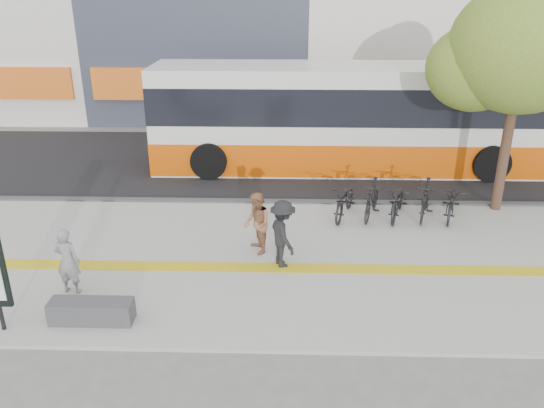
{
  "coord_description": "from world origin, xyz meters",
  "views": [
    {
      "loc": [
        1.14,
        -9.9,
        6.19
      ],
      "look_at": [
        0.79,
        2.0,
        1.26
      ],
      "focal_mm": 35.64,
      "sensor_mm": 36.0,
      "label": 1
    }
  ],
  "objects_px": {
    "bench": "(92,311)",
    "street_tree": "(519,50)",
    "bus": "(347,121)",
    "pedestrian_dark": "(283,234)",
    "seated_woman": "(68,261)",
    "pedestrian_tan": "(257,223)"
  },
  "relations": [
    {
      "from": "bench",
      "to": "street_tree",
      "type": "relative_size",
      "value": 0.25
    },
    {
      "from": "bus",
      "to": "pedestrian_dark",
      "type": "relative_size",
      "value": 8.28
    },
    {
      "from": "seated_woman",
      "to": "pedestrian_dark",
      "type": "height_order",
      "value": "pedestrian_dark"
    },
    {
      "from": "bus",
      "to": "seated_woman",
      "type": "relative_size",
      "value": 9.06
    },
    {
      "from": "bench",
      "to": "bus",
      "type": "height_order",
      "value": "bus"
    },
    {
      "from": "bench",
      "to": "bus",
      "type": "xyz_separation_m",
      "value": [
        5.79,
        9.7,
        1.42
      ]
    },
    {
      "from": "seated_woman",
      "to": "pedestrian_dark",
      "type": "distance_m",
      "value": 4.64
    },
    {
      "from": "street_tree",
      "to": "bus",
      "type": "relative_size",
      "value": 0.47
    },
    {
      "from": "bench",
      "to": "street_tree",
      "type": "xyz_separation_m",
      "value": [
        9.78,
        6.02,
        4.21
      ]
    },
    {
      "from": "bench",
      "to": "seated_woman",
      "type": "height_order",
      "value": "seated_woman"
    },
    {
      "from": "pedestrian_tan",
      "to": "pedestrian_dark",
      "type": "bearing_deg",
      "value": 25.54
    },
    {
      "from": "bench",
      "to": "bus",
      "type": "relative_size",
      "value": 0.12
    },
    {
      "from": "bus",
      "to": "pedestrian_tan",
      "type": "height_order",
      "value": "bus"
    },
    {
      "from": "bench",
      "to": "bus",
      "type": "distance_m",
      "value": 11.38
    },
    {
      "from": "bus",
      "to": "seated_woman",
      "type": "xyz_separation_m",
      "value": [
        -6.59,
        -8.64,
        -0.91
      ]
    },
    {
      "from": "bus",
      "to": "street_tree",
      "type": "bearing_deg",
      "value": -42.65
    },
    {
      "from": "bench",
      "to": "seated_woman",
      "type": "bearing_deg",
      "value": 127.02
    },
    {
      "from": "street_tree",
      "to": "pedestrian_dark",
      "type": "xyz_separation_m",
      "value": [
        -6.12,
        -3.67,
        -3.63
      ]
    },
    {
      "from": "bus",
      "to": "bench",
      "type": "bearing_deg",
      "value": -120.82
    },
    {
      "from": "bench",
      "to": "pedestrian_dark",
      "type": "height_order",
      "value": "pedestrian_dark"
    },
    {
      "from": "seated_woman",
      "to": "street_tree",
      "type": "bearing_deg",
      "value": -147.1
    },
    {
      "from": "bus",
      "to": "pedestrian_dark",
      "type": "bearing_deg",
      "value": -106.15
    }
  ]
}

